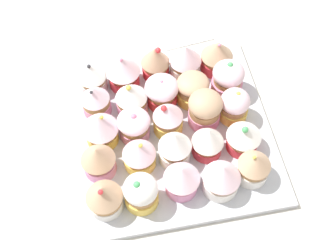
{
  "coord_description": "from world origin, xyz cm",
  "views": [
    {
      "loc": [
        -42.46,
        8.01,
        71.33
      ],
      "look_at": [
        0.0,
        0.0,
        4.2
      ],
      "focal_mm": 48.01,
      "sensor_mm": 36.0,
      "label": 1
    }
  ],
  "objects_px": {
    "cupcake_4": "(217,55)",
    "cupcake_8": "(193,89)",
    "cupcake_6": "(208,141)",
    "cupcake_1": "(244,136)",
    "cupcake_0": "(254,166)",
    "cupcake_10": "(181,178)",
    "cupcake_17": "(134,124)",
    "cupcake_23": "(95,100)",
    "cupcake_2": "(234,105)",
    "cupcake_3": "(228,78)",
    "cupcake_7": "(205,109)",
    "cupcake_18": "(131,98)",
    "cupcake_16": "(139,154)",
    "cupcake_19": "(123,71)",
    "baking_tray": "(168,131)",
    "cupcake_15": "(141,192)",
    "cupcake_21": "(98,160)",
    "cupcake_22": "(101,130)",
    "cupcake_14": "(156,61)",
    "cupcake_20": "(104,197)",
    "cupcake_13": "(159,92)",
    "cupcake_24": "(92,77)",
    "cupcake_9": "(185,60)",
    "cupcake_11": "(173,147)",
    "cupcake_12": "(167,117)"
  },
  "relations": [
    {
      "from": "cupcake_13",
      "to": "cupcake_15",
      "type": "bearing_deg",
      "value": 161.42
    },
    {
      "from": "cupcake_15",
      "to": "cupcake_3",
      "type": "bearing_deg",
      "value": -44.83
    },
    {
      "from": "cupcake_24",
      "to": "cupcake_13",
      "type": "bearing_deg",
      "value": -116.23
    },
    {
      "from": "cupcake_21",
      "to": "cupcake_14",
      "type": "bearing_deg",
      "value": -34.61
    },
    {
      "from": "cupcake_4",
      "to": "cupcake_11",
      "type": "bearing_deg",
      "value": 146.3
    },
    {
      "from": "cupcake_9",
      "to": "cupcake_1",
      "type": "bearing_deg",
      "value": -160.27
    },
    {
      "from": "cupcake_9",
      "to": "cupcake_21",
      "type": "relative_size",
      "value": 1.11
    },
    {
      "from": "cupcake_19",
      "to": "cupcake_20",
      "type": "relative_size",
      "value": 1.02
    },
    {
      "from": "cupcake_0",
      "to": "cupcake_10",
      "type": "height_order",
      "value": "same"
    },
    {
      "from": "baking_tray",
      "to": "cupcake_16",
      "type": "xyz_separation_m",
      "value": [
        -0.06,
        0.06,
        0.04
      ]
    },
    {
      "from": "cupcake_0",
      "to": "baking_tray",
      "type": "bearing_deg",
      "value": 45.9
    },
    {
      "from": "cupcake_0",
      "to": "cupcake_21",
      "type": "relative_size",
      "value": 1.01
    },
    {
      "from": "cupcake_17",
      "to": "cupcake_19",
      "type": "distance_m",
      "value": 0.12
    },
    {
      "from": "cupcake_21",
      "to": "cupcake_23",
      "type": "xyz_separation_m",
      "value": [
        0.12,
        -0.01,
        -0.0
      ]
    },
    {
      "from": "cupcake_23",
      "to": "cupcake_21",
      "type": "bearing_deg",
      "value": 176.63
    },
    {
      "from": "cupcake_2",
      "to": "cupcake_10",
      "type": "distance_m",
      "value": 0.18
    },
    {
      "from": "cupcake_17",
      "to": "cupcake_21",
      "type": "height_order",
      "value": "cupcake_21"
    },
    {
      "from": "cupcake_6",
      "to": "baking_tray",
      "type": "bearing_deg",
      "value": 45.03
    },
    {
      "from": "cupcake_3",
      "to": "cupcake_16",
      "type": "xyz_separation_m",
      "value": [
        -0.13,
        0.19,
        -0.0
      ]
    },
    {
      "from": "cupcake_16",
      "to": "cupcake_23",
      "type": "height_order",
      "value": "cupcake_23"
    },
    {
      "from": "cupcake_2",
      "to": "cupcake_15",
      "type": "distance_m",
      "value": 0.24
    },
    {
      "from": "cupcake_9",
      "to": "cupcake_13",
      "type": "relative_size",
      "value": 1.18
    },
    {
      "from": "cupcake_0",
      "to": "cupcake_24",
      "type": "distance_m",
      "value": 0.34
    },
    {
      "from": "cupcake_6",
      "to": "cupcake_22",
      "type": "height_order",
      "value": "cupcake_22"
    },
    {
      "from": "cupcake_9",
      "to": "cupcake_22",
      "type": "height_order",
      "value": "cupcake_9"
    },
    {
      "from": "cupcake_0",
      "to": "cupcake_6",
      "type": "height_order",
      "value": "same"
    },
    {
      "from": "baking_tray",
      "to": "cupcake_18",
      "type": "distance_m",
      "value": 0.09
    },
    {
      "from": "cupcake_1",
      "to": "cupcake_16",
      "type": "bearing_deg",
      "value": 89.85
    },
    {
      "from": "cupcake_12",
      "to": "cupcake_14",
      "type": "xyz_separation_m",
      "value": [
        0.13,
        -0.0,
        0.0
      ]
    },
    {
      "from": "cupcake_0",
      "to": "cupcake_24",
      "type": "height_order",
      "value": "cupcake_0"
    },
    {
      "from": "cupcake_7",
      "to": "cupcake_21",
      "type": "distance_m",
      "value": 0.21
    },
    {
      "from": "cupcake_14",
      "to": "cupcake_23",
      "type": "bearing_deg",
      "value": 118.13
    },
    {
      "from": "cupcake_23",
      "to": "cupcake_4",
      "type": "bearing_deg",
      "value": -76.23
    },
    {
      "from": "cupcake_3",
      "to": "cupcake_6",
      "type": "height_order",
      "value": "cupcake_3"
    },
    {
      "from": "cupcake_2",
      "to": "cupcake_21",
      "type": "relative_size",
      "value": 1.01
    },
    {
      "from": "cupcake_2",
      "to": "cupcake_6",
      "type": "xyz_separation_m",
      "value": [
        -0.06,
        0.07,
        0.0
      ]
    },
    {
      "from": "cupcake_10",
      "to": "cupcake_17",
      "type": "distance_m",
      "value": 0.14
    },
    {
      "from": "cupcake_2",
      "to": "cupcake_3",
      "type": "xyz_separation_m",
      "value": [
        0.06,
        -0.0,
        0.0
      ]
    },
    {
      "from": "cupcake_16",
      "to": "cupcake_6",
      "type": "bearing_deg",
      "value": -89.16
    },
    {
      "from": "cupcake_3",
      "to": "cupcake_20",
      "type": "bearing_deg",
      "value": 127.63
    },
    {
      "from": "cupcake_17",
      "to": "baking_tray",
      "type": "bearing_deg",
      "value": -91.72
    },
    {
      "from": "cupcake_13",
      "to": "cupcake_22",
      "type": "relative_size",
      "value": 0.88
    },
    {
      "from": "cupcake_4",
      "to": "cupcake_21",
      "type": "xyz_separation_m",
      "value": [
        -0.18,
        0.25,
        -0.0
      ]
    },
    {
      "from": "cupcake_4",
      "to": "cupcake_8",
      "type": "relative_size",
      "value": 1.22
    },
    {
      "from": "cupcake_7",
      "to": "cupcake_18",
      "type": "bearing_deg",
      "value": 67.97
    },
    {
      "from": "cupcake_20",
      "to": "cupcake_16",
      "type": "bearing_deg",
      "value": -44.03
    },
    {
      "from": "cupcake_16",
      "to": "cupcake_19",
      "type": "relative_size",
      "value": 0.88
    },
    {
      "from": "cupcake_6",
      "to": "cupcake_1",
      "type": "bearing_deg",
      "value": -92.01
    },
    {
      "from": "cupcake_8",
      "to": "cupcake_16",
      "type": "bearing_deg",
      "value": 134.99
    },
    {
      "from": "cupcake_1",
      "to": "cupcake_11",
      "type": "distance_m",
      "value": 0.13
    }
  ]
}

